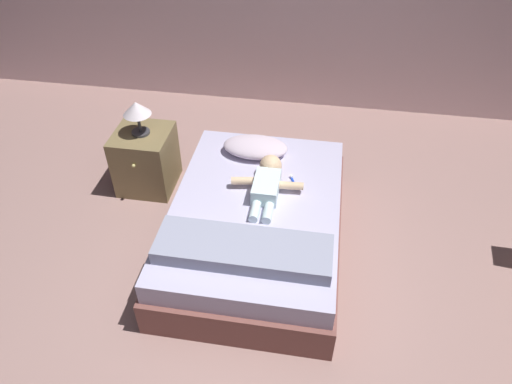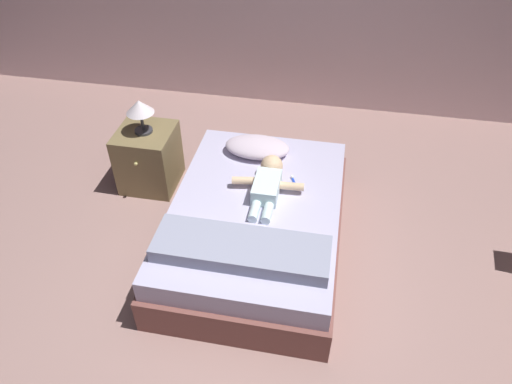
{
  "view_description": "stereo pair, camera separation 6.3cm",
  "coord_description": "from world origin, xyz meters",
  "px_view_note": "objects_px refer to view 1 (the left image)",
  "views": [
    {
      "loc": [
        0.37,
        -1.66,
        2.65
      ],
      "look_at": [
        -0.02,
        0.77,
        0.53
      ],
      "focal_mm": 33.25,
      "sensor_mm": 36.0,
      "label": 1
    },
    {
      "loc": [
        0.44,
        -1.65,
        2.65
      ],
      "look_at": [
        -0.02,
        0.77,
        0.53
      ],
      "focal_mm": 33.25,
      "sensor_mm": 36.0,
      "label": 2
    }
  ],
  "objects_px": {
    "bed": "(256,225)",
    "toothbrush": "(293,181)",
    "pillow": "(255,147)",
    "baby": "(267,182)",
    "nightstand": "(146,160)",
    "lamp": "(137,110)"
  },
  "relations": [
    {
      "from": "bed",
      "to": "toothbrush",
      "type": "height_order",
      "value": "toothbrush"
    },
    {
      "from": "lamp",
      "to": "toothbrush",
      "type": "bearing_deg",
      "value": -13.26
    },
    {
      "from": "bed",
      "to": "lamp",
      "type": "relative_size",
      "value": 6.13
    },
    {
      "from": "pillow",
      "to": "baby",
      "type": "distance_m",
      "value": 0.44
    },
    {
      "from": "nightstand",
      "to": "lamp",
      "type": "xyz_separation_m",
      "value": [
        0.0,
        0.0,
        0.48
      ]
    },
    {
      "from": "toothbrush",
      "to": "lamp",
      "type": "height_order",
      "value": "lamp"
    },
    {
      "from": "toothbrush",
      "to": "nightstand",
      "type": "distance_m",
      "value": 1.31
    },
    {
      "from": "nightstand",
      "to": "bed",
      "type": "bearing_deg",
      "value": -29.0
    },
    {
      "from": "nightstand",
      "to": "toothbrush",
      "type": "bearing_deg",
      "value": -13.25
    },
    {
      "from": "pillow",
      "to": "baby",
      "type": "relative_size",
      "value": 0.82
    },
    {
      "from": "bed",
      "to": "nightstand",
      "type": "bearing_deg",
      "value": 151.0
    },
    {
      "from": "bed",
      "to": "toothbrush",
      "type": "distance_m",
      "value": 0.42
    },
    {
      "from": "pillow",
      "to": "baby",
      "type": "xyz_separation_m",
      "value": [
        0.16,
        -0.42,
        0.0
      ]
    },
    {
      "from": "bed",
      "to": "toothbrush",
      "type": "bearing_deg",
      "value": 49.64
    },
    {
      "from": "pillow",
      "to": "nightstand",
      "type": "distance_m",
      "value": 0.96
    },
    {
      "from": "baby",
      "to": "nightstand",
      "type": "height_order",
      "value": "baby"
    },
    {
      "from": "baby",
      "to": "lamp",
      "type": "xyz_separation_m",
      "value": [
        -1.09,
        0.41,
        0.24
      ]
    },
    {
      "from": "nightstand",
      "to": "lamp",
      "type": "distance_m",
      "value": 0.48
    },
    {
      "from": "nightstand",
      "to": "lamp",
      "type": "relative_size",
      "value": 1.86
    },
    {
      "from": "lamp",
      "to": "bed",
      "type": "bearing_deg",
      "value": -29.0
    },
    {
      "from": "bed",
      "to": "lamp",
      "type": "height_order",
      "value": "lamp"
    },
    {
      "from": "lamp",
      "to": "pillow",
      "type": "bearing_deg",
      "value": 0.58
    }
  ]
}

